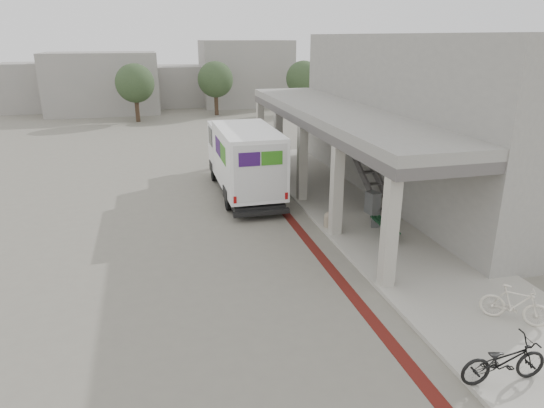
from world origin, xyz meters
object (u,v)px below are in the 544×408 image
object	(u,v)px
fedex_truck	(244,158)
bicycle_cream	(515,304)
utility_cabinet	(373,203)
bench	(385,227)
bicycle_black	(504,361)

from	to	relation	value
fedex_truck	bicycle_cream	xyz separation A→B (m)	(4.43, -12.25, -1.09)
utility_cabinet	bench	bearing A→B (deg)	-115.80
fedex_truck	bench	world-z (taller)	fedex_truck
utility_cabinet	bicycle_cream	xyz separation A→B (m)	(-0.01, -8.09, 0.04)
fedex_truck	bench	distance (m)	7.54
utility_cabinet	bicycle_black	xyz separation A→B (m)	(-1.80, -9.93, 0.05)
utility_cabinet	bicycle_cream	distance (m)	8.09
fedex_truck	bicycle_black	bearing A→B (deg)	-79.23
utility_cabinet	fedex_truck	bearing A→B (deg)	125.40
bench	bicycle_cream	size ratio (longest dim) A/B	1.11
utility_cabinet	bicycle_cream	bearing A→B (deg)	-101.58
bench	utility_cabinet	size ratio (longest dim) A/B	2.02
utility_cabinet	bicycle_cream	size ratio (longest dim) A/B	0.55
fedex_truck	utility_cabinet	size ratio (longest dim) A/B	8.32
fedex_truck	bench	size ratio (longest dim) A/B	4.13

